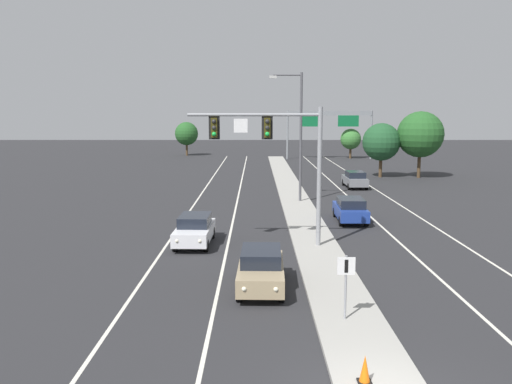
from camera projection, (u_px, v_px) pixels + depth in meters
median_island at (311, 233)px, 30.76m from camera, size 2.40×110.00×0.15m
lane_stripe_oncoming_center at (235, 212)px, 37.70m from camera, size 0.14×100.00×0.01m
lane_stripe_receding_center at (366, 212)px, 37.69m from camera, size 0.14×100.00×0.01m
edge_stripe_left at (189, 212)px, 37.70m from camera, size 0.14×100.00×0.01m
edge_stripe_right at (412, 212)px, 37.69m from camera, size 0.14×100.00×0.01m
overhead_signal_mast at (278, 147)px, 26.87m from camera, size 6.88×0.44×7.20m
median_sign_post at (346, 278)px, 17.46m from camera, size 0.60×0.10×2.20m
street_lamp_median at (298, 129)px, 40.90m from camera, size 2.58×0.28×10.00m
car_oncoming_tan at (261, 268)px, 21.16m from camera, size 1.91×4.51×1.58m
car_oncoming_white at (195, 229)px, 28.31m from camera, size 1.92×4.51×1.58m
car_receding_blue at (351, 209)px, 34.25m from camera, size 1.91×4.51×1.58m
car_receding_grey at (355, 179)px, 50.01m from camera, size 1.86×4.48×1.58m
traffic_cone_median_nose at (365, 369)px, 13.44m from camera, size 0.36×0.36×0.74m
highway_sign_gantry at (330, 119)px, 80.86m from camera, size 13.28×0.42×7.50m
tree_far_left_c at (187, 134)px, 88.26m from camera, size 3.90×3.90×5.64m
tree_far_right_a at (351, 139)px, 82.65m from camera, size 3.23×3.23×4.68m
tree_far_right_b at (421, 135)px, 57.22m from camera, size 5.03×5.03×7.28m
tree_far_right_c at (382, 142)px, 57.77m from camera, size 4.15×4.15×6.00m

